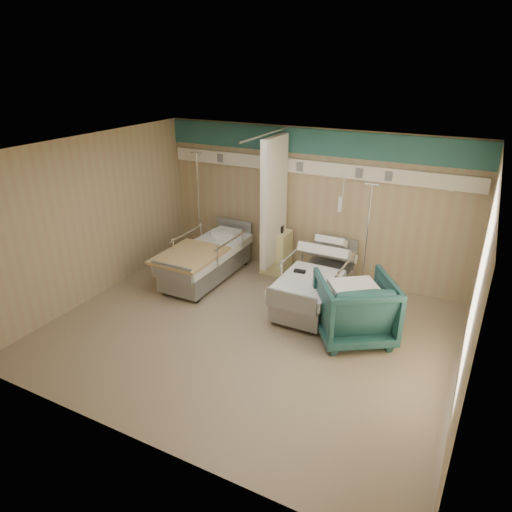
{
  "coord_description": "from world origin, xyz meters",
  "views": [
    {
      "loc": [
        2.86,
        -5.32,
        3.92
      ],
      "look_at": [
        -0.18,
        0.6,
        1.02
      ],
      "focal_mm": 32.0,
      "sensor_mm": 36.0,
      "label": 1
    }
  ],
  "objects_px": {
    "bed_left": "(207,263)",
    "iv_stand_right": "(363,271)",
    "iv_stand_left": "(200,234)",
    "visitor_armchair": "(355,308)",
    "bedside_cabinet": "(276,252)",
    "bed_right": "(315,288)"
  },
  "relations": [
    {
      "from": "bed_right",
      "to": "visitor_armchair",
      "type": "relative_size",
      "value": 1.97
    },
    {
      "from": "bedside_cabinet",
      "to": "visitor_armchair",
      "type": "xyz_separation_m",
      "value": [
        2.02,
        -1.59,
        0.07
      ]
    },
    {
      "from": "bedside_cabinet",
      "to": "iv_stand_right",
      "type": "bearing_deg",
      "value": -2.01
    },
    {
      "from": "bedside_cabinet",
      "to": "visitor_armchair",
      "type": "relative_size",
      "value": 0.78
    },
    {
      "from": "iv_stand_left",
      "to": "bed_right",
      "type": "bearing_deg",
      "value": -18.06
    },
    {
      "from": "iv_stand_right",
      "to": "iv_stand_left",
      "type": "distance_m",
      "value": 3.58
    },
    {
      "from": "iv_stand_left",
      "to": "bed_left",
      "type": "bearing_deg",
      "value": -51.41
    },
    {
      "from": "bed_left",
      "to": "visitor_armchair",
      "type": "distance_m",
      "value": 3.15
    },
    {
      "from": "bedside_cabinet",
      "to": "iv_stand_right",
      "type": "relative_size",
      "value": 0.42
    },
    {
      "from": "bed_left",
      "to": "bedside_cabinet",
      "type": "xyz_separation_m",
      "value": [
        1.05,
        0.9,
        0.11
      ]
    },
    {
      "from": "visitor_armchair",
      "to": "iv_stand_right",
      "type": "distance_m",
      "value": 1.55
    },
    {
      "from": "bed_right",
      "to": "bedside_cabinet",
      "type": "height_order",
      "value": "bedside_cabinet"
    },
    {
      "from": "bed_left",
      "to": "iv_stand_right",
      "type": "distance_m",
      "value": 2.92
    },
    {
      "from": "bed_left",
      "to": "bedside_cabinet",
      "type": "height_order",
      "value": "bedside_cabinet"
    },
    {
      "from": "bed_right",
      "to": "bed_left",
      "type": "height_order",
      "value": "same"
    },
    {
      "from": "bed_left",
      "to": "iv_stand_left",
      "type": "height_order",
      "value": "iv_stand_left"
    },
    {
      "from": "iv_stand_right",
      "to": "iv_stand_left",
      "type": "bearing_deg",
      "value": 177.9
    },
    {
      "from": "bedside_cabinet",
      "to": "bed_right",
      "type": "bearing_deg",
      "value": -38.05
    },
    {
      "from": "visitor_armchair",
      "to": "iv_stand_left",
      "type": "bearing_deg",
      "value": -56.59
    },
    {
      "from": "visitor_armchair",
      "to": "iv_stand_right",
      "type": "height_order",
      "value": "iv_stand_right"
    },
    {
      "from": "iv_stand_right",
      "to": "visitor_armchair",
      "type": "bearing_deg",
      "value": -80.03
    },
    {
      "from": "bed_left",
      "to": "visitor_armchair",
      "type": "height_order",
      "value": "visitor_armchair"
    }
  ]
}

